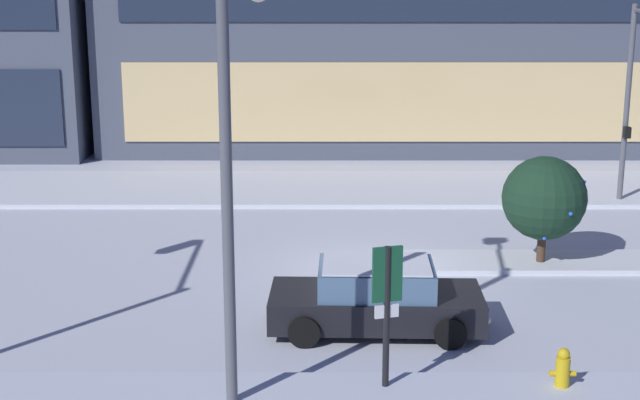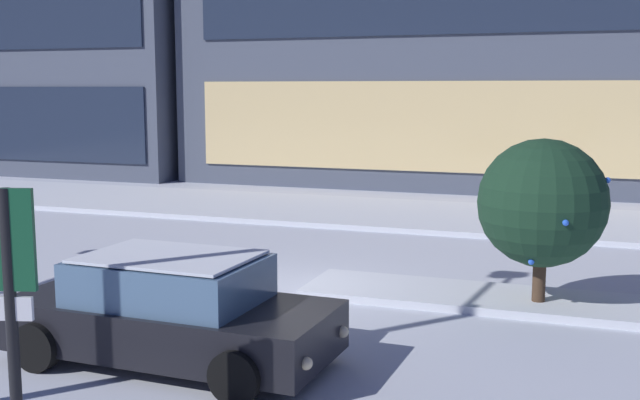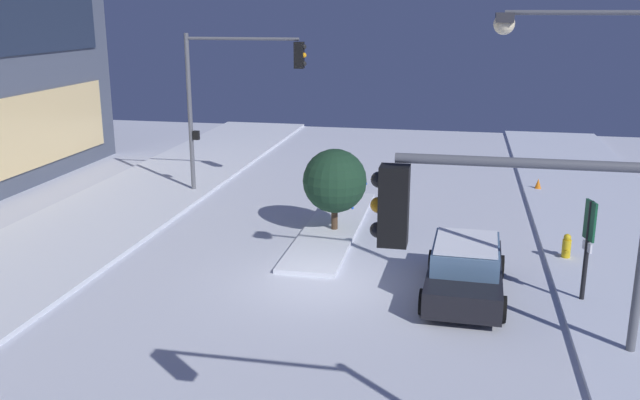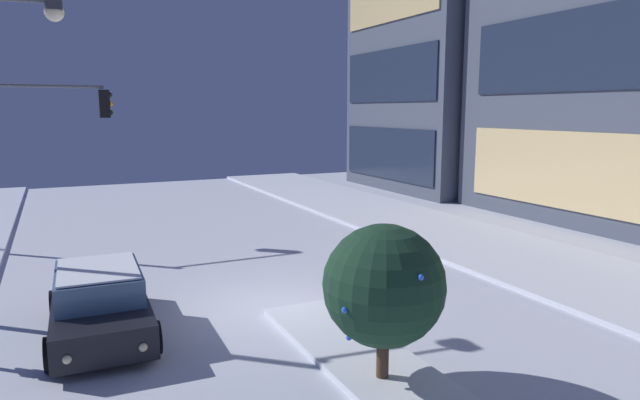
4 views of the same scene
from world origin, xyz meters
name	(u,v)px [view 4 (image 4 of 4)]	position (x,y,z in m)	size (l,w,h in m)	color
ground	(271,307)	(0.00, 0.00, 0.00)	(52.00, 52.00, 0.00)	silver
curb_strip_far	(538,262)	(0.00, 8.94, 0.07)	(52.00, 5.20, 0.14)	silver
median_strip	(401,388)	(4.92, 0.56, 0.07)	(9.00, 1.80, 0.14)	silver
office_tower_secondary	(452,77)	(-15.91, 17.91, 6.80)	(10.33, 9.26, 13.60)	#4C5466
car_near	(100,303)	(0.00, -3.92, 0.71)	(4.61, 2.21, 1.49)	black
traffic_light_corner_near_left	(32,131)	(-9.40, -5.26, 4.11)	(0.32, 4.68, 5.84)	#565960
decorated_tree_median	(384,286)	(4.53, 0.41, 1.82)	(2.15, 2.15, 2.89)	#473323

